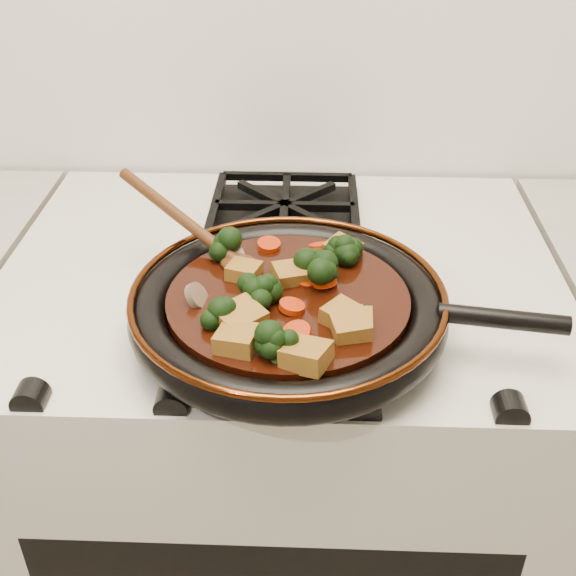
{
  "coord_description": "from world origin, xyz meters",
  "views": [
    {
      "loc": [
        0.04,
        0.85,
        1.42
      ],
      "look_at": [
        0.02,
        1.53,
        0.97
      ],
      "focal_mm": 45.0,
      "sensor_mm": 36.0,
      "label": 1
    }
  ],
  "objects": [
    {
      "name": "broccoli_floret_3",
      "position": [
        0.05,
        1.59,
        0.97
      ],
      "size": [
        0.08,
        0.09,
        0.06
      ],
      "primitive_type": null,
      "rotation": [
        -0.16,
        -0.01,
        2.66
      ],
      "color": "black",
      "rests_on": "braising_sauce"
    },
    {
      "name": "carrot_coin_5",
      "position": [
        0.05,
        1.64,
        0.96
      ],
      "size": [
        0.03,
        0.03,
        0.02
      ],
      "primitive_type": "cylinder",
      "rotation": [
        -0.32,
        -0.16,
        0.0
      ],
      "color": "#B22504",
      "rests_on": "braising_sauce"
    },
    {
      "name": "broccoli_floret_2",
      "position": [
        -0.02,
        1.51,
        0.97
      ],
      "size": [
        0.08,
        0.09,
        0.06
      ],
      "primitive_type": null,
      "rotation": [
        0.11,
        0.06,
        2.34
      ],
      "color": "black",
      "rests_on": "braising_sauce"
    },
    {
      "name": "tofu_cube_2",
      "position": [
        0.09,
        1.47,
        0.97
      ],
      "size": [
        0.04,
        0.04,
        0.02
      ],
      "primitive_type": "cube",
      "rotation": [
        -0.07,
        -0.01,
        1.53
      ],
      "color": "#8D6020",
      "rests_on": "braising_sauce"
    },
    {
      "name": "tofu_cube_1",
      "position": [
        -0.03,
        1.48,
        0.97
      ],
      "size": [
        0.06,
        0.06,
        0.03
      ],
      "primitive_type": "cube",
      "rotation": [
        -0.04,
        -0.11,
        2.29
      ],
      "color": "#8D6020",
      "rests_on": "braising_sauce"
    },
    {
      "name": "broccoli_floret_1",
      "position": [
        0.08,
        1.61,
        0.97
      ],
      "size": [
        0.09,
        0.08,
        0.05
      ],
      "primitive_type": null,
      "rotation": [
        -0.03,
        0.01,
        2.46
      ],
      "color": "black",
      "rests_on": "braising_sauce"
    },
    {
      "name": "mushroom_slice_2",
      "position": [
        0.09,
        1.46,
        0.97
      ],
      "size": [
        0.04,
        0.04,
        0.02
      ],
      "primitive_type": "cylinder",
      "rotation": [
        0.6,
        0.0,
        0.2
      ],
      "color": "brown",
      "rests_on": "braising_sauce"
    },
    {
      "name": "stove",
      "position": [
        0.0,
        1.69,
        0.45
      ],
      "size": [
        0.76,
        0.6,
        0.9
      ],
      "primitive_type": "cube",
      "color": "beige",
      "rests_on": "ground"
    },
    {
      "name": "burner_grate_front",
      "position": [
        0.0,
        1.55,
        0.91
      ],
      "size": [
        0.23,
        0.23,
        0.03
      ],
      "primitive_type": null,
      "color": "black",
      "rests_on": "stove"
    },
    {
      "name": "tofu_cube_5",
      "position": [
        0.02,
        1.57,
        0.97
      ],
      "size": [
        0.05,
        0.05,
        0.03
      ],
      "primitive_type": "cube",
      "rotation": [
        0.11,
        0.05,
        0.37
      ],
      "color": "#8D6020",
      "rests_on": "braising_sauce"
    },
    {
      "name": "carrot_coin_3",
      "position": [
        0.02,
        1.51,
        0.96
      ],
      "size": [
        0.03,
        0.03,
        0.01
      ],
      "primitive_type": "cylinder",
      "rotation": [
        -0.04,
        0.18,
        0.0
      ],
      "color": "#B22504",
      "rests_on": "braising_sauce"
    },
    {
      "name": "skillet",
      "position": [
        0.02,
        1.53,
        0.94
      ],
      "size": [
        0.49,
        0.37,
        0.05
      ],
      "rotation": [
        0.0,
        0.0,
        -0.14
      ],
      "color": "black",
      "rests_on": "burner_grate_front"
    },
    {
      "name": "carrot_coin_2",
      "position": [
        0.03,
        1.46,
        0.96
      ],
      "size": [
        0.03,
        0.03,
        0.02
      ],
      "primitive_type": "cylinder",
      "rotation": [
        0.25,
        -0.26,
        0.0
      ],
      "color": "#B22504",
      "rests_on": "braising_sauce"
    },
    {
      "name": "carrot_coin_0",
      "position": [
        0.06,
        1.56,
        0.96
      ],
      "size": [
        0.03,
        0.03,
        0.02
      ],
      "primitive_type": "cylinder",
      "rotation": [
        -0.2,
        -0.17,
        0.0
      ],
      "color": "#B22504",
      "rests_on": "braising_sauce"
    },
    {
      "name": "tofu_cube_3",
      "position": [
        -0.04,
        1.57,
        0.97
      ],
      "size": [
        0.05,
        0.04,
        0.02
      ],
      "primitive_type": "cube",
      "rotation": [
        0.02,
        0.06,
        1.28
      ],
      "color": "#8D6020",
      "rests_on": "braising_sauce"
    },
    {
      "name": "wooden_spoon",
      "position": [
        -0.09,
        1.63,
        0.98
      ],
      "size": [
        0.13,
        0.11,
        0.22
      ],
      "rotation": [
        0.0,
        0.0,
        2.47
      ],
      "color": "#48250F",
      "rests_on": "braising_sauce"
    },
    {
      "name": "tofu_cube_4",
      "position": [
        0.08,
        1.49,
        0.97
      ],
      "size": [
        0.05,
        0.05,
        0.02
      ],
      "primitive_type": "cube",
      "rotation": [
        0.08,
        0.01,
        0.9
      ],
      "color": "#8D6020",
      "rests_on": "braising_sauce"
    },
    {
      "name": "burner_grate_back",
      "position": [
        0.0,
        1.83,
        0.91
      ],
      "size": [
        0.23,
        0.23,
        0.03
      ],
      "primitive_type": null,
      "color": "black",
      "rests_on": "stove"
    },
    {
      "name": "broccoli_floret_6",
      "position": [
        -0.06,
        1.61,
        0.97
      ],
      "size": [
        0.07,
        0.07,
        0.07
      ],
      "primitive_type": null,
      "rotation": [
        -0.15,
        -0.03,
        0.15
      ],
      "color": "black",
      "rests_on": "braising_sauce"
    },
    {
      "name": "tofu_cube_6",
      "position": [
        0.08,
        1.63,
        0.97
      ],
      "size": [
        0.05,
        0.05,
        0.03
      ],
      "primitive_type": "cube",
      "rotation": [
        -0.07,
        -0.11,
        2.53
      ],
      "color": "#8D6020",
      "rests_on": "braising_sauce"
    },
    {
      "name": "braising_sauce",
      "position": [
        0.02,
        1.53,
        0.95
      ],
      "size": [
        0.28,
        0.28,
        0.02
      ],
      "primitive_type": "cylinder",
      "color": "black",
      "rests_on": "skillet"
    },
    {
      "name": "broccoli_floret_5",
      "position": [
        0.01,
        1.42,
        0.97
      ],
      "size": [
        0.08,
        0.09,
        0.07
      ],
      "primitive_type": null,
      "rotation": [
        -0.17,
        0.09,
        0.41
      ],
      "color": "black",
      "rests_on": "braising_sauce"
    },
    {
      "name": "mushroom_slice_1",
      "position": [
        -0.09,
        1.52,
        0.97
      ],
      "size": [
        0.03,
        0.04,
        0.03
      ],
      "primitive_type": "cylinder",
      "rotation": [
        0.93,
        0.0,
        1.43
      ],
      "color": "brown",
      "rests_on": "braising_sauce"
    },
    {
      "name": "broccoli_floret_0",
      "position": [
        -0.05,
        1.47,
        0.97
      ],
      "size": [
        0.07,
        0.07,
        0.06
      ],
      "primitive_type": null,
      "rotation": [
        -0.23,
        -0.02,
        2.99
      ],
      "color": "black",
      "rests_on": "braising_sauce"
    },
    {
      "name": "broccoli_floret_4",
      "position": [
        0.05,
        1.56,
        0.97
      ],
      "size": [
        0.09,
        0.08,
        0.07
      ],
      "primitive_type": null,
      "rotation": [
        -0.08,
        -0.18,
        0.41
      ],
      "color": "black",
      "rests_on": "braising_sauce"
    },
    {
      "name": "tofu_cube_8",
      "position": [
        -0.03,
        1.44,
        0.97
      ],
      "size": [
        0.05,
        0.05,
        0.03
      ],
      "primitive_type": "cube",
      "rotation": [
        0.07,
        0.04,
        2.91
      ],
      "color": "#8D6020",
      "rests_on": "braising_sauce"
    },
    {
      "name": "mushroom_slice_0",
      "position": [
        -0.05,
        1.61,
        0.97
      ],
      "size": [
        0.04,
        0.04,
        0.02
      ],
      "primitive_type": "cylinder",
      "rotation": [
        0.61,
        0.0,
        0.22
      ],
      "color": "brown",
      "rests_on": "braising_sauce"
    },
    {
      "name": "tofu_cube_0",
      "position": [
        0.08,
        1.47,
        0.97
      ],
      "size": [
        0.05,
        0.05,
        0.03
      ],
      "primitive_type": "cube",
      "rotation": [
        -0.06,
        -0.04,
        1.8
      ],
      "color": "#8D6020",
      "rests_on": "braising_sauce"
    },
    {
      "name": "tofu_cube_7",
      "position": [
        0.04,
        1.42,
        0.97
      ],
      "size": [
        0.06,
        0.06,
        0.03
      ],
      "primitive_type": "cube",
      "rotation": [
        -0.11,
        0.11,
        1.14
      ],
      "color": "#8D6020",
      "rests_on": "braising_sauce"
    },
    {
      "name": "carrot_coin_1",
      "position": [
        0.04,
        1.56,
        0.96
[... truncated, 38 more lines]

